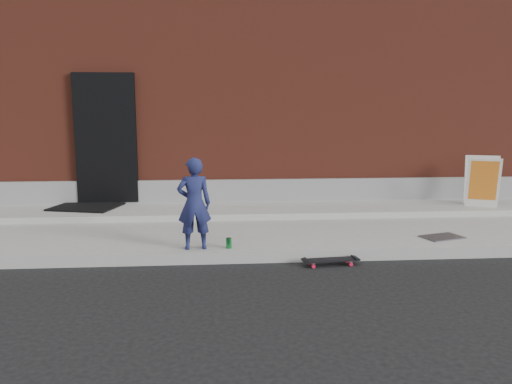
{
  "coord_description": "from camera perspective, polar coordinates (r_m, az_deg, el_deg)",
  "views": [
    {
      "loc": [
        -0.65,
        -5.95,
        1.87
      ],
      "look_at": [
        -0.13,
        0.8,
        0.77
      ],
      "focal_mm": 35.0,
      "sensor_mm": 36.0,
      "label": 1
    }
  ],
  "objects": [
    {
      "name": "ground",
      "position": [
        6.27,
        1.79,
        -8.12
      ],
      "size": [
        80.0,
        80.0,
        0.0
      ],
      "primitive_type": "plane",
      "color": "black",
      "rests_on": "ground"
    },
    {
      "name": "sidewalk",
      "position": [
        7.69,
        0.61,
        -4.27
      ],
      "size": [
        20.0,
        3.0,
        0.15
      ],
      "primitive_type": "cube",
      "color": "gray",
      "rests_on": "ground"
    },
    {
      "name": "apron",
      "position": [
        8.54,
        0.09,
        -2.05
      ],
      "size": [
        20.0,
        1.2,
        0.1
      ],
      "primitive_type": "cube",
      "color": "gray",
      "rests_on": "sidewalk"
    },
    {
      "name": "building",
      "position": [
        12.98,
        -1.51,
        11.98
      ],
      "size": [
        20.0,
        8.1,
        5.0
      ],
      "color": "maroon",
      "rests_on": "ground"
    },
    {
      "name": "child",
      "position": [
        6.27,
        -7.08,
        -1.33
      ],
      "size": [
        0.45,
        0.32,
        1.16
      ],
      "primitive_type": "imported",
      "rotation": [
        0.0,
        0.0,
        3.25
      ],
      "color": "#1B1F4C",
      "rests_on": "sidewalk"
    },
    {
      "name": "skateboard",
      "position": [
        6.23,
        8.51,
        -7.73
      ],
      "size": [
        0.7,
        0.24,
        0.08
      ],
      "color": "red",
      "rests_on": "ground"
    },
    {
      "name": "pizza_sign",
      "position": [
        9.4,
        24.42,
        1.16
      ],
      "size": [
        0.72,
        0.77,
        0.87
      ],
      "color": "silver",
      "rests_on": "apron"
    },
    {
      "name": "soda_can",
      "position": [
        6.37,
        -3.12,
        -5.85
      ],
      "size": [
        0.07,
        0.07,
        0.13
      ],
      "primitive_type": "cylinder",
      "rotation": [
        0.0,
        0.0,
        -0.04
      ],
      "color": "#198033",
      "rests_on": "sidewalk"
    },
    {
      "name": "doormat",
      "position": [
        8.96,
        -18.84,
        -1.6
      ],
      "size": [
        1.22,
        1.08,
        0.03
      ],
      "primitive_type": "cube",
      "rotation": [
        0.0,
        0.0,
        -0.26
      ],
      "color": "black",
      "rests_on": "apron"
    },
    {
      "name": "utility_plate",
      "position": [
        7.35,
        20.51,
        -4.85
      ],
      "size": [
        0.62,
        0.49,
        0.02
      ],
      "primitive_type": "cube",
      "rotation": [
        0.0,
        0.0,
        0.31
      ],
      "color": "#4D4E52",
      "rests_on": "sidewalk"
    }
  ]
}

